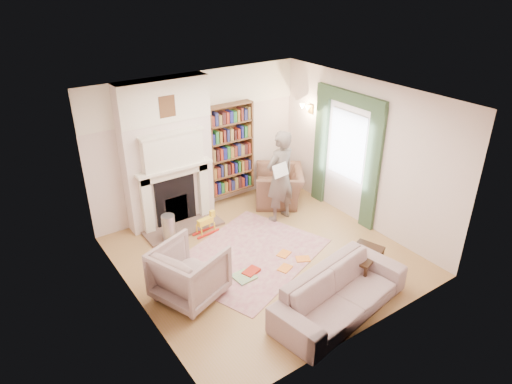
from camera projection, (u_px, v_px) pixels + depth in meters
floor at (264, 256)px, 7.96m from camera, size 4.50×4.50×0.00m
ceiling at (266, 98)px, 6.69m from camera, size 4.50×4.50×0.00m
wall_back at (198, 143)px, 8.98m from camera, size 4.50×0.00×4.50m
wall_front at (370, 249)px, 5.67m from camera, size 4.50×0.00×4.50m
wall_left at (130, 225)px, 6.18m from camera, size 0.00×4.50×4.50m
wall_right at (363, 154)px, 8.47m from camera, size 0.00×4.50×4.50m
fireplace at (168, 155)px, 8.46m from camera, size 1.70×0.58×2.80m
bookcase at (230, 149)px, 9.31m from camera, size 1.00×0.24×1.85m
window at (347, 145)px, 8.73m from camera, size 0.02×0.90×1.30m
curtain_left at (372, 170)px, 8.31m from camera, size 0.07×0.32×2.40m
curtain_right at (321, 147)px, 9.34m from camera, size 0.07×0.32×2.40m
pelmet at (350, 98)px, 8.29m from camera, size 0.09×1.70×0.24m
wall_sconce at (303, 110)px, 9.23m from camera, size 0.20×0.24×0.24m
rug at (249, 255)px, 7.96m from camera, size 3.03×2.70×0.01m
armchair_reading at (279, 186)px, 9.64m from camera, size 1.42×1.46×0.72m
armchair_left at (189, 273)px, 6.82m from camera, size 1.22×1.20×0.86m
sofa at (341, 293)px, 6.57m from camera, size 2.34×1.23×0.65m
man_reading at (280, 177)px, 8.72m from camera, size 0.73×0.53×1.84m
newspaper at (280, 170)px, 8.38m from camera, size 0.36×0.15×0.24m
coffee_table at (362, 264)px, 7.37m from camera, size 0.81×0.65×0.45m
paraffin_heater at (169, 229)px, 8.24m from camera, size 0.26×0.26×0.55m
rocking_horse at (205, 224)px, 8.52m from camera, size 0.51×0.25×0.43m
board_game at (244, 277)px, 7.39m from camera, size 0.35×0.35×0.03m
game_box_lid at (251, 272)px, 7.49m from camera, size 0.34×0.28×0.05m
comic_annuals at (291, 260)px, 7.81m from camera, size 0.71×0.60×0.02m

